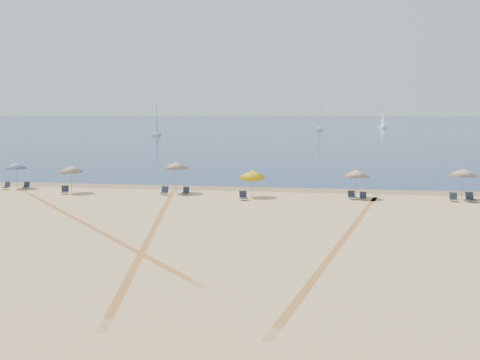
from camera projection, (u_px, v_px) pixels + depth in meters
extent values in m
plane|color=tan|center=(174.00, 276.00, 21.70)|extent=(160.00, 160.00, 0.00)
plane|color=#0C2151|center=(300.00, 123.00, 242.49)|extent=(500.00, 500.00, 0.00)
plane|color=olive|center=(246.00, 189.00, 45.25)|extent=(500.00, 500.00, 0.00)
cylinder|color=gray|center=(16.00, 176.00, 45.28)|extent=(0.05, 0.05, 2.16)
cone|color=silver|center=(16.00, 165.00, 45.16)|extent=(1.87, 1.87, 0.55)
sphere|color=gray|center=(16.00, 162.00, 45.11)|extent=(0.08, 0.08, 0.08)
cylinder|color=gray|center=(71.00, 180.00, 42.70)|extent=(0.05, 0.16, 2.16)
cone|color=beige|center=(71.00, 169.00, 42.62)|extent=(1.92, 1.95, 0.65)
sphere|color=gray|center=(71.00, 165.00, 42.58)|extent=(0.08, 0.08, 0.08)
cylinder|color=gray|center=(176.00, 178.00, 42.69)|extent=(0.05, 0.05, 2.47)
cone|color=beige|center=(176.00, 165.00, 42.54)|extent=(2.14, 2.14, 0.55)
sphere|color=gray|center=(176.00, 161.00, 42.50)|extent=(0.08, 0.08, 0.08)
cylinder|color=gray|center=(252.00, 185.00, 40.56)|extent=(0.05, 0.49, 2.00)
cone|color=yellow|center=(252.00, 174.00, 40.63)|extent=(1.98, 2.05, 0.96)
sphere|color=gray|center=(252.00, 170.00, 40.58)|extent=(0.08, 0.08, 0.08)
cylinder|color=gray|center=(356.00, 185.00, 40.26)|extent=(0.05, 0.05, 2.12)
cone|color=beige|center=(356.00, 173.00, 40.14)|extent=(2.07, 2.07, 0.55)
sphere|color=gray|center=(356.00, 169.00, 40.10)|extent=(0.08, 0.08, 0.08)
cylinder|color=gray|center=(462.00, 185.00, 39.42)|extent=(0.05, 0.05, 2.30)
cone|color=beige|center=(463.00, 172.00, 39.28)|extent=(2.22, 2.22, 0.55)
sphere|color=gray|center=(463.00, 168.00, 39.24)|extent=(0.08, 0.08, 0.08)
cube|color=black|center=(6.00, 187.00, 44.87)|extent=(0.57, 0.57, 0.05)
cube|color=black|center=(7.00, 184.00, 45.08)|extent=(0.53, 0.24, 0.46)
cylinder|color=#A5A5AD|center=(2.00, 189.00, 44.75)|extent=(0.02, 0.02, 0.17)
cylinder|color=#A5A5AD|center=(7.00, 189.00, 44.65)|extent=(0.02, 0.02, 0.17)
cube|color=black|center=(26.00, 187.00, 44.95)|extent=(0.54, 0.54, 0.05)
cube|color=black|center=(27.00, 184.00, 45.16)|extent=(0.52, 0.21, 0.45)
cylinder|color=#A5A5AD|center=(22.00, 188.00, 44.79)|extent=(0.02, 0.02, 0.17)
cylinder|color=#A5A5AD|center=(27.00, 188.00, 44.76)|extent=(0.02, 0.02, 0.17)
cube|color=black|center=(65.00, 192.00, 42.28)|extent=(0.73, 0.73, 0.05)
cube|color=black|center=(65.00, 188.00, 42.51)|extent=(0.60, 0.40, 0.50)
cylinder|color=#A5A5AD|center=(61.00, 194.00, 42.04)|extent=(0.02, 0.02, 0.18)
cylinder|color=#A5A5AD|center=(67.00, 193.00, 42.14)|extent=(0.02, 0.02, 0.18)
cube|color=black|center=(164.00, 193.00, 41.85)|extent=(0.58, 0.58, 0.05)
cube|color=black|center=(165.00, 189.00, 42.09)|extent=(0.57, 0.22, 0.51)
cylinder|color=#A5A5AD|center=(161.00, 194.00, 41.69)|extent=(0.02, 0.02, 0.19)
cylinder|color=#A5A5AD|center=(166.00, 194.00, 41.62)|extent=(0.02, 0.02, 0.19)
cube|color=black|center=(185.00, 193.00, 41.95)|extent=(0.56, 0.56, 0.05)
cube|color=black|center=(186.00, 190.00, 42.17)|extent=(0.53, 0.23, 0.47)
cylinder|color=#A5A5AD|center=(182.00, 194.00, 41.82)|extent=(0.02, 0.02, 0.17)
cylinder|color=#A5A5AD|center=(187.00, 194.00, 41.73)|extent=(0.02, 0.02, 0.17)
cube|color=black|center=(244.00, 198.00, 39.48)|extent=(0.72, 0.72, 0.05)
cube|color=black|center=(243.00, 194.00, 39.71)|extent=(0.60, 0.38, 0.50)
cylinder|color=#A5A5AD|center=(240.00, 200.00, 39.24)|extent=(0.02, 0.02, 0.19)
cylinder|color=#A5A5AD|center=(246.00, 199.00, 39.33)|extent=(0.02, 0.02, 0.19)
cube|color=black|center=(353.00, 197.00, 39.76)|extent=(0.71, 0.71, 0.05)
cube|color=black|center=(351.00, 194.00, 39.99)|extent=(0.58, 0.38, 0.49)
cylinder|color=#A5A5AD|center=(350.00, 199.00, 39.53)|extent=(0.02, 0.02, 0.18)
cylinder|color=#A5A5AD|center=(356.00, 199.00, 39.62)|extent=(0.02, 0.02, 0.18)
cube|color=black|center=(363.00, 198.00, 39.61)|extent=(0.54, 0.54, 0.05)
cube|color=black|center=(363.00, 195.00, 39.81)|extent=(0.52, 0.23, 0.45)
cylinder|color=#A5A5AD|center=(360.00, 199.00, 39.48)|extent=(0.02, 0.02, 0.16)
cylinder|color=#A5A5AD|center=(366.00, 199.00, 39.39)|extent=(0.02, 0.02, 0.16)
cube|color=black|center=(454.00, 199.00, 38.88)|extent=(0.58, 0.58, 0.05)
cube|color=black|center=(453.00, 196.00, 39.11)|extent=(0.56, 0.24, 0.49)
cylinder|color=#A5A5AD|center=(451.00, 201.00, 38.74)|extent=(0.02, 0.02, 0.18)
cylinder|color=#A5A5AD|center=(458.00, 201.00, 38.65)|extent=(0.02, 0.02, 0.18)
cube|color=black|center=(471.00, 200.00, 38.65)|extent=(0.72, 0.72, 0.05)
cube|color=black|center=(469.00, 196.00, 38.91)|extent=(0.63, 0.35, 0.54)
cylinder|color=#A5A5AD|center=(469.00, 202.00, 38.43)|extent=(0.03, 0.03, 0.20)
cylinder|color=#A5A5AD|center=(475.00, 201.00, 38.47)|extent=(0.03, 0.03, 0.20)
cube|color=white|center=(157.00, 134.00, 132.07)|extent=(2.06, 5.53, 0.59)
cylinder|color=gray|center=(157.00, 119.00, 131.55)|extent=(0.12, 0.12, 7.85)
cube|color=white|center=(382.00, 127.00, 184.01)|extent=(2.28, 5.62, 0.60)
cylinder|color=gray|center=(383.00, 116.00, 183.49)|extent=(0.12, 0.12, 7.94)
cube|color=white|center=(320.00, 129.00, 163.04)|extent=(2.10, 6.62, 0.71)
cylinder|color=gray|center=(320.00, 114.00, 162.40)|extent=(0.14, 0.14, 9.48)
plane|color=tan|center=(154.00, 229.00, 30.09)|extent=(32.64, 32.64, 0.00)
plane|color=tan|center=(156.00, 225.00, 31.17)|extent=(32.64, 32.64, 0.00)
plane|color=tan|center=(346.00, 236.00, 28.49)|extent=(33.67, 33.67, 0.00)
plane|color=tan|center=(350.00, 232.00, 29.50)|extent=(33.67, 33.67, 0.00)
plane|color=tan|center=(85.00, 224.00, 31.55)|extent=(39.57, 39.57, 0.00)
plane|color=tan|center=(79.00, 220.00, 32.44)|extent=(39.57, 39.57, 0.00)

